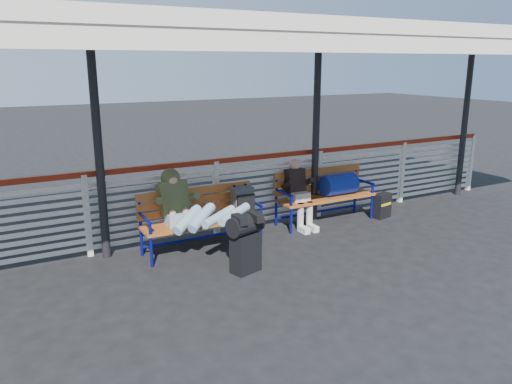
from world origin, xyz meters
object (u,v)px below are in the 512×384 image
suitcase_side (382,206)px  companion_person (299,193)px  luggage_stack (246,241)px  bench_right (332,187)px  traveler_man (201,212)px  bench_left (212,210)px

suitcase_side → companion_person: bearing=158.4°
luggage_stack → suitcase_side: size_ratio=1.78×
bench_right → suitcase_side: bearing=-18.2°
luggage_stack → bench_right: bearing=11.3°
bench_right → traveler_man: bearing=-168.1°
traveler_man → companion_person: size_ratio=1.43×
luggage_stack → traveler_man: 0.81m
bench_right → luggage_stack: bearing=-151.9°
bench_right → companion_person: (-0.69, -0.01, -0.01)m
bench_right → traveler_man: size_ratio=1.10×
traveler_man → bench_left: bearing=47.7°
companion_person → luggage_stack: bearing=-143.1°
traveler_man → companion_person: bearing=15.5°
luggage_stack → companion_person: bearing=20.1°
bench_left → suitcase_side: bearing=-1.5°
bench_left → traveler_man: traveler_man is taller
suitcase_side → traveler_man: bearing=172.9°
traveler_man → luggage_stack: bearing=-63.3°
traveler_man → suitcase_side: traveler_man is taller
traveler_man → suitcase_side: (3.60, 0.26, -0.47)m
bench_right → companion_person: 0.69m
bench_left → traveler_man: (-0.32, -0.35, 0.11)m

